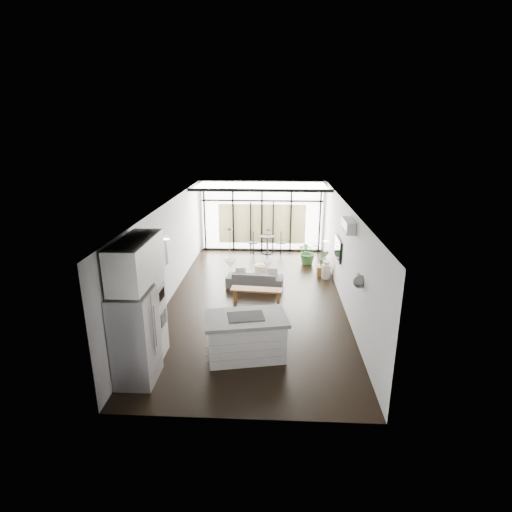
# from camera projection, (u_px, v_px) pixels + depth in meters

# --- Properties ---
(floor) EXTENTS (5.00, 10.00, 0.00)m
(floor) POSITION_uv_depth(u_px,v_px,m) (255.00, 300.00, 11.65)
(floor) COLOR black
(floor) RESTS_ON ground
(ceiling) EXTENTS (5.00, 10.00, 0.00)m
(ceiling) POSITION_uv_depth(u_px,v_px,m) (255.00, 205.00, 10.78)
(ceiling) COLOR white
(ceiling) RESTS_ON ground
(wall_left) EXTENTS (0.02, 10.00, 2.80)m
(wall_left) POSITION_uv_depth(u_px,v_px,m) (168.00, 253.00, 11.34)
(wall_left) COLOR silver
(wall_left) RESTS_ON ground
(wall_right) EXTENTS (0.02, 10.00, 2.80)m
(wall_right) POSITION_uv_depth(u_px,v_px,m) (345.00, 256.00, 11.09)
(wall_right) COLOR silver
(wall_right) RESTS_ON ground
(wall_back) EXTENTS (5.00, 0.02, 2.80)m
(wall_back) POSITION_uv_depth(u_px,v_px,m) (262.00, 216.00, 15.97)
(wall_back) COLOR silver
(wall_back) RESTS_ON ground
(wall_front) EXTENTS (5.00, 0.02, 2.80)m
(wall_front) POSITION_uv_depth(u_px,v_px,m) (239.00, 348.00, 6.47)
(wall_front) COLOR silver
(wall_front) RESTS_ON ground
(glazing) EXTENTS (5.00, 0.20, 2.80)m
(glazing) POSITION_uv_depth(u_px,v_px,m) (262.00, 217.00, 15.85)
(glazing) COLOR black
(glazing) RESTS_ON ground
(skylight) EXTENTS (4.70, 1.90, 0.06)m
(skylight) POSITION_uv_depth(u_px,v_px,m) (261.00, 185.00, 14.59)
(skylight) COLOR white
(skylight) RESTS_ON ceiling
(neighbour_building) EXTENTS (3.50, 0.02, 1.60)m
(neighbour_building) POSITION_uv_depth(u_px,v_px,m) (262.00, 224.00, 16.01)
(neighbour_building) COLOR #F0E298
(neighbour_building) RESTS_ON ground
(island) EXTENTS (1.92, 1.36, 0.96)m
(island) POSITION_uv_depth(u_px,v_px,m) (246.00, 337.00, 8.65)
(island) COLOR white
(island) RESTS_ON floor
(cooktop) EXTENTS (0.86, 0.65, 0.01)m
(cooktop) POSITION_uv_depth(u_px,v_px,m) (246.00, 316.00, 8.50)
(cooktop) COLOR black
(cooktop) RESTS_ON island
(fridge) EXTENTS (0.72, 0.90, 1.87)m
(fridge) POSITION_uv_depth(u_px,v_px,m) (135.00, 337.00, 7.71)
(fridge) COLOR #96959A
(fridge) RESTS_ON floor
(appliance_column) EXTENTS (0.64, 0.67, 2.49)m
(appliance_column) POSITION_uv_depth(u_px,v_px,m) (147.00, 303.00, 8.47)
(appliance_column) COLOR white
(appliance_column) RESTS_ON floor
(upper_cabinets) EXTENTS (0.62, 1.75, 0.86)m
(upper_cabinets) POSITION_uv_depth(u_px,v_px,m) (136.00, 261.00, 7.70)
(upper_cabinets) COLOR white
(upper_cabinets) RESTS_ON wall_left
(pendant_left) EXTENTS (0.26, 0.26, 0.18)m
(pendant_left) POSITION_uv_depth(u_px,v_px,m) (230.00, 264.00, 8.53)
(pendant_left) COLOR white
(pendant_left) RESTS_ON ceiling
(pendant_right) EXTENTS (0.26, 0.26, 0.18)m
(pendant_right) POSITION_uv_depth(u_px,v_px,m) (268.00, 265.00, 8.49)
(pendant_right) COLOR white
(pendant_right) RESTS_ON ceiling
(sofa) EXTENTS (1.80, 0.66, 0.69)m
(sofa) POSITION_uv_depth(u_px,v_px,m) (255.00, 276.00, 12.50)
(sofa) COLOR #454547
(sofa) RESTS_ON floor
(console_bench) EXTENTS (1.48, 0.48, 0.47)m
(console_bench) POSITION_uv_depth(u_px,v_px,m) (256.00, 296.00, 11.31)
(console_bench) COLOR brown
(console_bench) RESTS_ON floor
(pouf) EXTENTS (0.45, 0.45, 0.35)m
(pouf) POSITION_uv_depth(u_px,v_px,m) (261.00, 270.00, 13.59)
(pouf) COLOR beige
(pouf) RESTS_ON floor
(crate) EXTENTS (0.45, 0.45, 0.33)m
(crate) POSITION_uv_depth(u_px,v_px,m) (323.00, 270.00, 13.55)
(crate) COLOR brown
(crate) RESTS_ON floor
(plant_tall) EXTENTS (1.09, 1.14, 0.71)m
(plant_tall) POSITION_uv_depth(u_px,v_px,m) (308.00, 255.00, 14.61)
(plant_tall) COLOR #356930
(plant_tall) RESTS_ON floor
(plant_crate) EXTENTS (0.33, 0.57, 0.25)m
(plant_crate) POSITION_uv_depth(u_px,v_px,m) (324.00, 262.00, 13.46)
(plant_crate) COLOR #356930
(plant_crate) RESTS_ON crate
(milk_can) EXTENTS (0.32, 0.32, 0.59)m
(milk_can) POSITION_uv_depth(u_px,v_px,m) (326.00, 270.00, 13.23)
(milk_can) COLOR beige
(milk_can) RESTS_ON floor
(bistro_set) EXTENTS (1.54, 0.72, 0.72)m
(bistro_set) POSITION_uv_depth(u_px,v_px,m) (267.00, 245.00, 15.83)
(bistro_set) COLOR black
(bistro_set) RESTS_ON floor
(tv) EXTENTS (0.05, 1.10, 0.65)m
(tv) POSITION_uv_depth(u_px,v_px,m) (338.00, 249.00, 12.08)
(tv) COLOR black
(tv) RESTS_ON wall_right
(ac_unit) EXTENTS (0.22, 0.90, 0.30)m
(ac_unit) POSITION_uv_depth(u_px,v_px,m) (348.00, 226.00, 10.02)
(ac_unit) COLOR silver
(ac_unit) RESTS_ON wall_right
(framed_art) EXTENTS (0.04, 0.70, 0.90)m
(framed_art) POSITION_uv_depth(u_px,v_px,m) (164.00, 253.00, 10.82)
(framed_art) COLOR black
(framed_art) RESTS_ON wall_left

